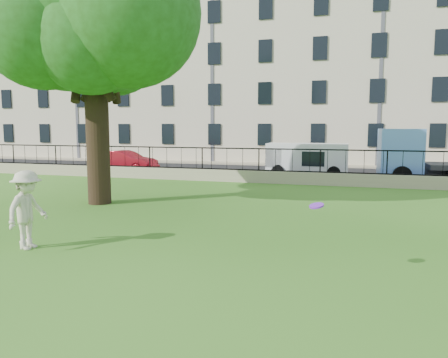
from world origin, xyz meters
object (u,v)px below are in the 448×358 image
(tree, at_px, (91,7))
(blue_truck, at_px, (447,156))
(frisbee, at_px, (317,206))
(red_sedan, at_px, (125,162))
(white_van, at_px, (307,160))
(man, at_px, (27,210))

(tree, xyz_separation_m, blue_truck, (13.35, 9.94, -5.62))
(blue_truck, bearing_deg, frisbee, -110.28)
(tree, xyz_separation_m, red_sedan, (-4.44, 9.81, -6.30))
(blue_truck, bearing_deg, tree, -146.15)
(white_van, bearing_deg, red_sedan, -175.62)
(frisbee, bearing_deg, man, 179.93)
(tree, distance_m, man, 8.56)
(white_van, xyz_separation_m, blue_truck, (6.93, -0.87, 0.41))
(red_sedan, distance_m, white_van, 10.91)
(tree, relative_size, frisbee, 38.57)
(tree, distance_m, red_sedan, 12.48)
(frisbee, height_order, white_van, white_van)
(man, distance_m, frisbee, 6.52)
(frisbee, xyz_separation_m, white_van, (-2.00, 16.56, -0.43))
(tree, xyz_separation_m, man, (1.92, -5.74, -6.05))
(man, relative_size, red_sedan, 0.45)
(red_sedan, bearing_deg, frisbee, -137.60)
(man, relative_size, white_van, 0.41)
(man, relative_size, blue_truck, 0.28)
(man, distance_m, white_van, 17.15)
(man, height_order, blue_truck, blue_truck)
(red_sedan, xyz_separation_m, blue_truck, (17.79, 0.13, 0.68))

